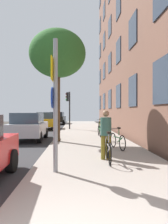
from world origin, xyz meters
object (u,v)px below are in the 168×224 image
bicycle_1 (118,141)px  car_2 (46,120)px  traffic_light (68,103)px  tree_near (58,54)px  bicycle_5 (100,126)px  bicycle_0 (108,150)px  car_3 (57,118)px  sign_post (55,99)px  bicycle_3 (99,131)px  bicycle_4 (103,128)px  car_1 (28,126)px  pedestrian_0 (106,131)px  bicycle_2 (106,135)px

bicycle_1 → car_2: car_2 is taller
traffic_light → tree_near: 8.53m
bicycle_5 → car_2: 5.58m
bicycle_0 → car_3: car_3 is taller
sign_post → car_3: sign_post is taller
bicycle_3 → bicycle_4: bearing=78.1°
car_1 → tree_near: bearing=-35.7°
bicycle_0 → bicycle_1: 2.51m
car_2 → car_3: (0.44, 8.33, 0.00)m
traffic_light → car_3: size_ratio=0.78×
pedestrian_0 → car_1: 7.01m
pedestrian_0 → car_2: size_ratio=0.39×
traffic_light → bicycle_3: size_ratio=1.94×
bicycle_1 → pedestrian_0: bearing=-111.1°
bicycle_4 → car_3: car_3 is taller
bicycle_3 → bicycle_5: bearing=83.7°
bicycle_1 → bicycle_0: bearing=-107.3°
bicycle_3 → car_3: 16.24m
traffic_light → car_1: (-2.14, -6.89, -1.58)m
sign_post → bicycle_3: 8.66m
sign_post → tree_near: tree_near is taller
car_1 → car_2: bearing=90.5°
car_3 → traffic_light: bearing=-79.7°
bicycle_5 → pedestrian_0: pedestrian_0 is taller
bicycle_2 → car_3: 18.60m
bicycle_1 → car_1: 6.00m
car_2 → car_3: bearing=87.0°
bicycle_2 → pedestrian_0: bearing=-98.2°
bicycle_5 → bicycle_0: bearing=-94.9°
bicycle_5 → bicycle_4: bearing=-90.7°
bicycle_1 → car_1: car_1 is taller
traffic_light → bicycle_5: bearing=-23.5°
bicycle_0 → bicycle_4: (1.00, 9.60, -0.02)m
traffic_light → bicycle_3: traffic_light is taller
bicycle_4 → pedestrian_0: bearing=-96.3°
car_2 → bicycle_5: bearing=-28.1°
bicycle_1 → bicycle_2: size_ratio=1.02×
tree_near → car_1: (-1.82, 1.31, -3.92)m
car_1 → car_2: same height
bicycle_2 → bicycle_4: bicycle_4 is taller
tree_near → bicycle_5: tree_near is taller
car_3 → tree_near: bearing=-85.4°
sign_post → car_2: size_ratio=0.84×
bicycle_3 → bicycle_0: bearing=-93.9°
bicycle_2 → tree_near: bearing=176.0°
bicycle_1 → car_1: (-4.56, 3.89, 0.36)m
bicycle_0 → car_3: 23.21m
traffic_light → bicycle_1: traffic_light is taller
traffic_light → bicycle_0: traffic_light is taller
bicycle_1 → bicycle_4: size_ratio=0.98×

